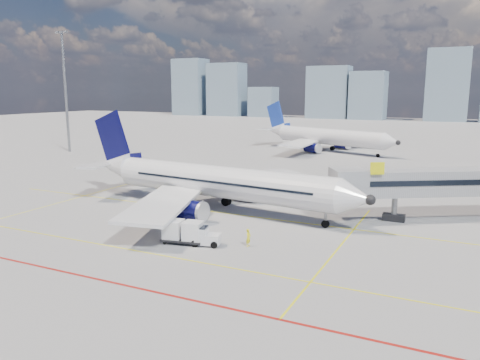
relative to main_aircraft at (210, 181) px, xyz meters
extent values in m
plane|color=gray|center=(2.30, -8.85, -3.22)|extent=(420.00, 420.00, 0.00)
cube|color=yellow|center=(2.30, -0.85, -3.22)|extent=(60.00, 0.18, 0.01)
cube|color=yellow|center=(2.30, -14.85, -3.22)|extent=(80.00, 0.15, 0.01)
cube|color=yellow|center=(16.30, -6.85, -3.22)|extent=(0.15, 28.00, 0.01)
cube|color=yellow|center=(-17.70, -0.85, -3.22)|extent=(0.15, 30.00, 0.01)
cube|color=maroon|center=(2.30, -20.85, -3.22)|extent=(90.00, 0.25, 0.01)
cube|color=gray|center=(24.55, 7.30, 0.68)|extent=(20.84, 13.93, 2.60)
cube|color=black|center=(24.55, 7.30, 0.88)|extent=(20.52, 13.82, 0.55)
cube|color=gray|center=(15.00, 1.65, 0.68)|extent=(4.49, 4.56, 3.00)
cube|color=black|center=(19.30, 3.95, -2.87)|extent=(2.20, 1.00, 0.70)
cylinder|color=slate|center=(19.30, 3.95, -1.52)|extent=(0.56, 0.56, 2.70)
cube|color=yellow|center=(17.80, 1.45, 2.48)|extent=(1.26, 0.82, 1.20)
cylinder|color=slate|center=(-52.70, 31.15, 9.28)|extent=(0.56, 0.56, 25.00)
cube|color=slate|center=(-52.70, 31.15, 21.98)|extent=(3.20, 0.40, 0.50)
cube|color=silver|center=(-53.90, 30.90, 21.98)|extent=(0.60, 0.15, 0.35)
cube|color=silver|center=(-52.70, 30.90, 21.98)|extent=(0.60, 0.15, 0.35)
cube|color=silver|center=(-51.50, 30.90, 21.98)|extent=(0.60, 0.15, 0.35)
cube|color=slate|center=(-113.32, 181.15, 11.93)|extent=(17.13, 12.78, 30.31)
cube|color=slate|center=(-91.03, 181.15, 10.53)|extent=(18.53, 12.12, 27.51)
cube|color=slate|center=(-69.77, 181.15, 4.33)|extent=(13.05, 10.75, 15.11)
cube|color=slate|center=(-35.51, 181.15, 9.18)|extent=(19.88, 11.87, 24.81)
cube|color=slate|center=(-16.72, 181.15, 7.78)|extent=(15.66, 14.02, 22.02)
cube|color=slate|center=(16.90, 181.15, 12.41)|extent=(17.51, 9.87, 31.28)
cylinder|color=silver|center=(1.56, -0.17, 0.08)|extent=(27.27, 6.43, 3.52)
cone|color=silver|center=(16.62, -1.82, 0.08)|extent=(3.61, 3.85, 3.52)
sphere|color=black|center=(17.87, -1.95, 0.08)|extent=(1.09, 1.09, 0.99)
cone|color=silver|center=(-14.75, 1.61, 0.57)|extent=(6.12, 4.12, 3.52)
cube|color=black|center=(15.45, -1.69, 0.57)|extent=(1.49, 1.49, 0.41)
cube|color=silver|center=(1.10, 8.04, -0.89)|extent=(11.55, 15.22, 0.52)
cube|color=silver|center=(-0.67, -8.09, -0.89)|extent=(9.01, 15.60, 0.52)
cylinder|color=#08083B|center=(1.68, 5.08, -2.02)|extent=(3.45, 2.41, 2.07)
cylinder|color=#08083B|center=(0.54, -5.32, -2.02)|extent=(3.45, 2.41, 2.07)
cylinder|color=silver|center=(3.38, 4.89, -2.02)|extent=(0.54, 2.15, 2.13)
cylinder|color=silver|center=(2.25, -5.51, -2.02)|extent=(0.54, 2.15, 2.13)
cube|color=#08083B|center=(-14.75, 1.61, 3.68)|extent=(6.17, 0.96, 7.69)
cube|color=#08083B|center=(-12.60, 1.38, 1.52)|extent=(5.09, 0.82, 1.94)
cube|color=silver|center=(-14.80, 4.52, 0.89)|extent=(4.77, 5.73, 0.20)
cube|color=silver|center=(-15.43, -1.22, 0.89)|extent=(3.98, 5.59, 0.20)
cylinder|color=slate|center=(13.66, -1.49, -2.32)|extent=(0.31, 0.31, 1.80)
cylinder|color=black|center=(13.66, -1.49, -2.84)|extent=(0.79, 0.36, 0.76)
cylinder|color=slate|center=(0.92, 2.26, -2.42)|extent=(0.35, 0.35, 1.60)
cylinder|color=black|center=(0.92, 2.26, -2.72)|extent=(1.06, 0.75, 1.00)
cylinder|color=slate|center=(0.41, -2.40, -2.42)|extent=(0.35, 0.35, 1.60)
cylinder|color=black|center=(0.41, -2.40, -2.72)|extent=(1.06, 0.75, 1.00)
cube|color=black|center=(2.20, 1.51, 0.35)|extent=(22.06, 2.51, 0.23)
cube|color=black|center=(1.82, -1.95, 0.35)|extent=(22.06, 2.51, 0.23)
cylinder|color=silver|center=(-1.30, 55.79, 0.08)|extent=(26.24, 13.80, 3.51)
cone|color=silver|center=(12.63, 49.87, 0.08)|extent=(4.36, 4.50, 3.51)
sphere|color=black|center=(13.79, 49.38, 0.08)|extent=(1.30, 1.30, 0.99)
cone|color=silver|center=(-16.39, 62.21, 0.57)|extent=(6.68, 5.49, 3.51)
cube|color=black|center=(11.55, 50.33, 0.57)|extent=(1.77, 1.77, 0.41)
cube|color=silver|center=(0.63, 63.78, -0.89)|extent=(14.07, 13.57, 0.52)
cube|color=silver|center=(-5.71, 48.86, -0.89)|extent=(4.94, 14.94, 0.52)
cylinder|color=#08083B|center=(0.33, 60.78, -2.02)|extent=(3.79, 3.18, 2.07)
cylinder|color=#08083B|center=(-3.76, 51.16, -2.02)|extent=(3.79, 3.18, 2.07)
cylinder|color=silver|center=(1.91, 60.11, -2.02)|extent=(1.12, 2.08, 2.13)
cylinder|color=silver|center=(-2.18, 50.49, -2.02)|extent=(1.12, 2.08, 2.13)
cube|color=#163399|center=(-16.39, 62.21, 3.68)|extent=(5.79, 2.68, 7.68)
cube|color=#163399|center=(-14.40, 61.36, 1.52)|extent=(4.78, 2.24, 1.94)
cube|color=silver|center=(-15.59, 65.00, 0.89)|extent=(5.48, 5.48, 0.20)
cube|color=silver|center=(-17.84, 59.69, 0.89)|extent=(2.79, 5.09, 0.20)
cylinder|color=black|center=(-1.21, 58.30, -2.72)|extent=(1.17, 0.99, 1.00)
cylinder|color=black|center=(-3.04, 53.99, -2.72)|extent=(1.17, 0.99, 1.00)
cylinder|color=black|center=(9.89, 51.04, -2.84)|extent=(0.81, 0.55, 0.76)
cube|color=silver|center=(5.86, -11.11, -2.63)|extent=(2.62, 1.82, 0.86)
cube|color=silver|center=(5.44, -11.21, -1.98)|extent=(1.34, 1.46, 0.65)
cube|color=black|center=(5.44, -11.21, -1.77)|extent=(1.23, 1.38, 0.38)
cylinder|color=black|center=(5.16, -11.89, -2.92)|extent=(0.64, 0.37, 0.61)
cylinder|color=black|center=(4.88, -10.74, -2.92)|extent=(0.64, 0.37, 0.61)
cylinder|color=black|center=(6.85, -11.48, -2.92)|extent=(0.64, 0.37, 0.61)
cylinder|color=black|center=(6.56, -10.33, -2.92)|extent=(0.64, 0.37, 0.61)
cube|color=black|center=(3.78, -11.49, -2.90)|extent=(3.89, 2.25, 0.18)
cube|color=silver|center=(2.88, -11.65, -2.00)|extent=(1.82, 1.78, 1.58)
cube|color=silver|center=(4.68, -11.33, -2.00)|extent=(1.82, 1.78, 1.58)
cylinder|color=black|center=(2.50, -12.44, -3.06)|extent=(0.35, 0.20, 0.33)
cylinder|color=black|center=(2.25, -11.04, -3.06)|extent=(0.35, 0.20, 0.33)
cylinder|color=black|center=(5.30, -11.94, -3.06)|extent=(0.35, 0.20, 0.33)
cylinder|color=black|center=(5.05, -10.53, -3.06)|extent=(0.35, 0.20, 0.33)
cube|color=black|center=(-3.96, -3.46, -2.82)|extent=(3.96, 1.87, 0.63)
cube|color=black|center=(-3.24, -3.56, -1.87)|extent=(5.51, 1.65, 1.67)
cube|color=yellow|center=(-3.17, -3.07, -1.87)|extent=(5.41, 0.83, 1.74)
cube|color=yellow|center=(-3.31, -4.05, -1.87)|extent=(5.41, 0.83, 1.74)
cylinder|color=black|center=(-5.48, -3.89, -2.95)|extent=(0.57, 0.29, 0.54)
cylinder|color=black|center=(-5.31, -2.63, -2.95)|extent=(0.57, 0.29, 0.54)
cylinder|color=black|center=(-2.61, -4.29, -2.95)|extent=(0.57, 0.29, 0.54)
cylinder|color=black|center=(-2.44, -3.03, -2.95)|extent=(0.57, 0.29, 0.54)
imported|color=yellow|center=(9.22, -9.74, -2.46)|extent=(0.40, 0.58, 1.53)
camera|label=1|loc=(25.10, -44.51, 9.83)|focal=35.00mm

